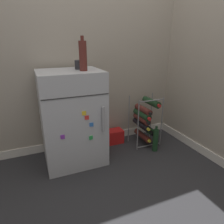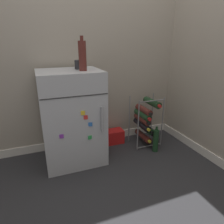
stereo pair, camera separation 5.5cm
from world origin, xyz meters
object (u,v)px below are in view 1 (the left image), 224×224
(mini_fridge, at_px, (73,118))
(fridge_top_bottle, at_px, (83,56))
(wine_rack, at_px, (145,120))
(fridge_top_cup, at_px, (79,65))
(soda_box, at_px, (111,137))
(loose_bottle_floor, at_px, (156,140))

(mini_fridge, relative_size, fridge_top_bottle, 3.15)
(mini_fridge, distance_m, wine_rack, 0.86)
(fridge_top_cup, xyz_separation_m, fridge_top_bottle, (0.01, -0.12, 0.09))
(soda_box, relative_size, fridge_top_bottle, 0.99)
(fridge_top_bottle, distance_m, loose_bottle_floor, 1.20)
(fridge_top_cup, relative_size, fridge_top_bottle, 0.29)
(wine_rack, xyz_separation_m, loose_bottle_floor, (0.03, -0.20, -0.17))
(fridge_top_bottle, relative_size, loose_bottle_floor, 0.99)
(wine_rack, relative_size, loose_bottle_floor, 1.97)
(soda_box, distance_m, fridge_top_bottle, 1.07)
(mini_fridge, bearing_deg, soda_box, 20.63)
(fridge_top_bottle, bearing_deg, loose_bottle_floor, -7.53)
(mini_fridge, relative_size, fridge_top_cup, 10.84)
(soda_box, bearing_deg, fridge_top_bottle, -144.86)
(mini_fridge, distance_m, fridge_top_cup, 0.51)
(wine_rack, relative_size, fridge_top_cup, 6.88)
(mini_fridge, relative_size, wine_rack, 1.57)
(fridge_top_cup, height_order, fridge_top_bottle, fridge_top_bottle)
(soda_box, bearing_deg, mini_fridge, -159.37)
(wine_rack, xyz_separation_m, fridge_top_cup, (-0.74, 0.02, 0.66))
(wine_rack, relative_size, fridge_top_bottle, 2.00)
(wine_rack, height_order, fridge_top_cup, fridge_top_cup)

